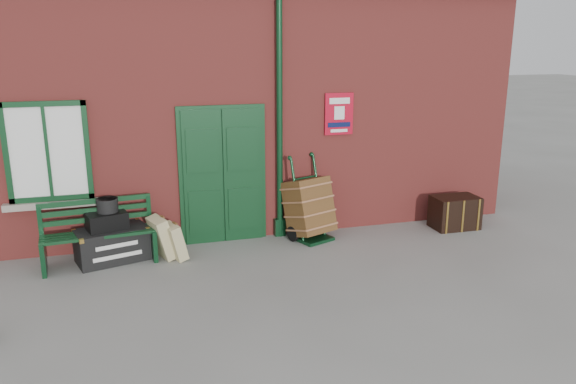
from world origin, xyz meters
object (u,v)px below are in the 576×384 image
object	(u,v)px
porter_trolley	(309,208)
houdini_trunk	(112,245)
bench	(98,231)
dark_trunk	(455,212)

from	to	relation	value
porter_trolley	houdini_trunk	bearing A→B (deg)	160.33
bench	houdini_trunk	size ratio (longest dim) A/B	1.62
bench	houdini_trunk	xyz separation A→B (m)	(0.18, 0.05, -0.25)
houdini_trunk	dark_trunk	distance (m)	5.85
bench	dark_trunk	world-z (taller)	bench
bench	houdini_trunk	distance (m)	0.31
bench	porter_trolley	bearing A→B (deg)	-2.64
porter_trolley	dark_trunk	bearing A→B (deg)	-26.25
dark_trunk	porter_trolley	bearing A→B (deg)	176.45
houdini_trunk	dark_trunk	bearing A→B (deg)	-16.60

